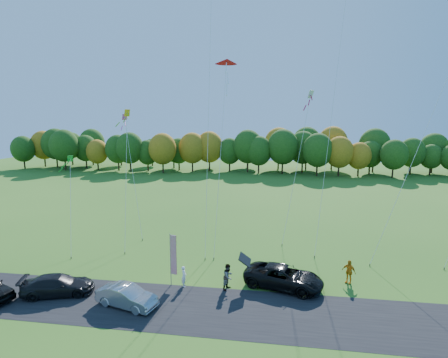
# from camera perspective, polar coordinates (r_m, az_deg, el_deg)

# --- Properties ---
(ground) EXTENTS (160.00, 160.00, 0.00)m
(ground) POSITION_cam_1_polar(r_m,az_deg,el_deg) (28.07, -1.87, -16.37)
(ground) COLOR #2D6019
(asphalt_strip) EXTENTS (90.00, 6.00, 0.01)m
(asphalt_strip) POSITION_cam_1_polar(r_m,az_deg,el_deg) (24.61, -3.64, -20.41)
(asphalt_strip) COLOR black
(asphalt_strip) RESTS_ON ground
(tree_line) EXTENTS (116.00, 12.00, 10.00)m
(tree_line) POSITION_cam_1_polar(r_m,az_deg,el_deg) (80.86, 5.09, 0.98)
(tree_line) COLOR #1E4711
(tree_line) RESTS_ON ground
(black_suv) EXTENTS (6.31, 4.15, 1.61)m
(black_suv) POSITION_cam_1_polar(r_m,az_deg,el_deg) (27.26, 9.71, -15.46)
(black_suv) COLOR black
(black_suv) RESTS_ON ground
(silver_sedan) EXTENTS (4.46, 2.50, 1.39)m
(silver_sedan) POSITION_cam_1_polar(r_m,az_deg,el_deg) (25.40, -15.59, -17.97)
(silver_sedan) COLOR #ABAAAE
(silver_sedan) RESTS_ON ground
(dark_truck_a) EXTENTS (5.27, 3.40, 1.42)m
(dark_truck_a) POSITION_cam_1_polar(r_m,az_deg,el_deg) (28.54, -25.48, -15.34)
(dark_truck_a) COLOR black
(dark_truck_a) RESTS_ON ground
(person_tailgate_a) EXTENTS (0.49, 0.64, 1.57)m
(person_tailgate_a) POSITION_cam_1_polar(r_m,az_deg,el_deg) (27.20, -6.55, -15.50)
(person_tailgate_a) COLOR white
(person_tailgate_a) RESTS_ON ground
(person_tailgate_b) EXTENTS (1.05, 1.15, 1.91)m
(person_tailgate_b) POSITION_cam_1_polar(r_m,az_deg,el_deg) (26.58, 0.69, -15.65)
(person_tailgate_b) COLOR gray
(person_tailgate_b) RESTS_ON ground
(person_east) EXTENTS (1.14, 0.99, 1.84)m
(person_east) POSITION_cam_1_polar(r_m,az_deg,el_deg) (29.03, 19.71, -14.05)
(person_east) COLOR orange
(person_east) RESTS_ON ground
(feather_flag) EXTENTS (0.53, 0.16, 4.05)m
(feather_flag) POSITION_cam_1_polar(r_m,az_deg,el_deg) (26.72, -8.36, -12.06)
(feather_flag) COLOR #999999
(feather_flag) RESTS_ON ground
(kite_delta_blue) EXTENTS (3.60, 12.41, 33.11)m
(kite_delta_blue) POSITION_cam_1_polar(r_m,az_deg,el_deg) (35.53, -2.41, 17.11)
(kite_delta_blue) COLOR #4C3F33
(kite_delta_blue) RESTS_ON ground
(kite_parafoil_orange) EXTENTS (5.51, 12.89, 29.78)m
(kite_parafoil_orange) POSITION_cam_1_polar(r_m,az_deg,el_deg) (37.38, 17.55, 12.99)
(kite_parafoil_orange) COLOR #4C3F33
(kite_parafoil_orange) RESTS_ON ground
(kite_delta_red) EXTENTS (2.34, 9.09, 19.48)m
(kite_delta_red) POSITION_cam_1_polar(r_m,az_deg,el_deg) (35.53, -0.04, 14.06)
(kite_delta_red) COLOR #4C3F33
(kite_delta_red) RESTS_ON ground
(kite_parafoil_rainbow) EXTENTS (9.66, 6.38, 19.42)m
(kite_parafoil_rainbow) POSITION_cam_1_polar(r_m,az_deg,el_deg) (34.75, 28.93, 3.87)
(kite_parafoil_rainbow) COLOR #4C3F33
(kite_parafoil_rainbow) RESTS_ON ground
(kite_diamond_yellow) EXTENTS (3.04, 8.02, 13.76)m
(kite_diamond_yellow) POSITION_cam_1_polar(r_m,az_deg,el_deg) (36.36, -15.70, 0.34)
(kite_diamond_yellow) COLOR #4C3F33
(kite_diamond_yellow) RESTS_ON ground
(kite_diamond_green) EXTENTS (3.58, 6.31, 8.98)m
(kite_diamond_green) POSITION_cam_1_polar(r_m,az_deg,el_deg) (36.74, -23.77, -3.78)
(kite_diamond_green) COLOR #4C3F33
(kite_diamond_green) RESTS_ON ground
(kite_diamond_white) EXTENTS (3.34, 5.47, 15.72)m
(kite_diamond_white) POSITION_cam_1_polar(r_m,az_deg,el_deg) (36.12, 11.83, 2.01)
(kite_diamond_white) COLOR #4C3F33
(kite_diamond_white) RESTS_ON ground
(kite_diamond_pink) EXTENTS (4.51, 6.40, 13.26)m
(kite_diamond_pink) POSITION_cam_1_polar(r_m,az_deg,el_deg) (39.26, -14.64, 0.73)
(kite_diamond_pink) COLOR #4C3F33
(kite_diamond_pink) RESTS_ON ground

